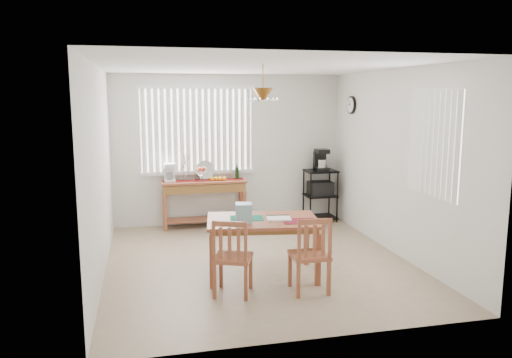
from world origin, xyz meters
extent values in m
cube|color=tan|center=(0.00, 0.00, -0.01)|extent=(4.00, 4.50, 0.01)
cube|color=silver|center=(0.00, 2.30, 1.30)|extent=(4.00, 0.10, 2.60)
cube|color=silver|center=(0.00, -2.30, 1.30)|extent=(4.00, 0.10, 2.60)
cube|color=silver|center=(-2.05, 0.00, 1.30)|extent=(0.10, 4.50, 2.60)
cube|color=silver|center=(2.05, 0.00, 1.30)|extent=(0.10, 4.50, 2.60)
cube|color=white|center=(0.00, 0.00, 2.65)|extent=(4.00, 4.50, 0.10)
cube|color=white|center=(-0.55, 2.25, 1.65)|extent=(1.90, 0.01, 1.40)
cube|color=white|center=(-1.45, 2.23, 1.65)|extent=(0.07, 0.03, 1.40)
cube|color=white|center=(-1.34, 2.23, 1.65)|extent=(0.07, 0.03, 1.40)
cube|color=white|center=(-1.24, 2.23, 1.65)|extent=(0.07, 0.03, 1.40)
cube|color=white|center=(-1.13, 2.23, 1.65)|extent=(0.07, 0.03, 1.40)
cube|color=white|center=(-1.03, 2.23, 1.65)|extent=(0.07, 0.03, 1.40)
cube|color=white|center=(-0.92, 2.23, 1.65)|extent=(0.07, 0.03, 1.40)
cube|color=white|center=(-0.81, 2.23, 1.65)|extent=(0.07, 0.03, 1.40)
cube|color=white|center=(-0.71, 2.23, 1.65)|extent=(0.07, 0.03, 1.40)
cube|color=white|center=(-0.60, 2.23, 1.65)|extent=(0.07, 0.03, 1.40)
cube|color=white|center=(-0.50, 2.23, 1.65)|extent=(0.07, 0.03, 1.40)
cube|color=white|center=(-0.39, 2.23, 1.65)|extent=(0.07, 0.03, 1.40)
cube|color=white|center=(-0.29, 2.23, 1.65)|extent=(0.07, 0.03, 1.40)
cube|color=white|center=(-0.18, 2.23, 1.65)|extent=(0.07, 0.03, 1.40)
cube|color=white|center=(-0.08, 2.23, 1.65)|extent=(0.07, 0.03, 1.40)
cube|color=white|center=(0.03, 2.23, 1.65)|extent=(0.07, 0.03, 1.40)
cube|color=white|center=(0.14, 2.23, 1.65)|extent=(0.07, 0.03, 1.40)
cube|color=white|center=(0.24, 2.23, 1.65)|extent=(0.07, 0.03, 1.40)
cube|color=white|center=(0.35, 2.23, 1.65)|extent=(0.07, 0.03, 1.40)
cube|color=white|center=(-0.55, 2.22, 0.92)|extent=(1.98, 0.06, 0.06)
cube|color=white|center=(-0.55, 2.22, 2.38)|extent=(1.98, 0.06, 0.06)
cube|color=white|center=(2.00, -0.90, 1.65)|extent=(0.01, 1.10, 1.30)
cube|color=white|center=(1.99, -1.40, 1.65)|extent=(0.03, 0.07, 1.30)
cube|color=white|center=(1.99, -1.29, 1.65)|extent=(0.03, 0.07, 1.30)
cube|color=white|center=(1.99, -1.18, 1.65)|extent=(0.03, 0.07, 1.30)
cube|color=white|center=(1.99, -1.07, 1.65)|extent=(0.03, 0.07, 1.30)
cube|color=white|center=(1.99, -0.96, 1.65)|extent=(0.03, 0.07, 1.30)
cube|color=white|center=(1.99, -0.85, 1.65)|extent=(0.03, 0.07, 1.30)
cube|color=white|center=(1.99, -0.74, 1.65)|extent=(0.03, 0.07, 1.30)
cube|color=white|center=(1.99, -0.63, 1.65)|extent=(0.03, 0.07, 1.30)
cube|color=white|center=(1.99, -0.52, 1.65)|extent=(0.03, 0.07, 1.30)
cube|color=white|center=(1.99, -0.41, 1.65)|extent=(0.03, 0.07, 1.30)
cylinder|color=black|center=(1.98, 1.55, 2.08)|extent=(0.04, 0.30, 0.30)
cylinder|color=white|center=(1.95, 1.55, 2.08)|extent=(0.01, 0.25, 0.25)
cylinder|color=olive|center=(-0.06, -0.52, 2.43)|extent=(0.01, 0.01, 0.34)
cone|color=olive|center=(-0.06, -0.52, 2.25)|extent=(0.24, 0.24, 0.14)
sphere|color=white|center=(0.10, -0.52, 2.19)|extent=(0.05, 0.05, 0.05)
sphere|color=white|center=(0.02, -0.38, 2.19)|extent=(0.05, 0.05, 0.05)
sphere|color=white|center=(-0.14, -0.38, 2.19)|extent=(0.05, 0.05, 0.05)
sphere|color=white|center=(-0.22, -0.52, 2.19)|extent=(0.05, 0.05, 0.05)
sphere|color=white|center=(-0.14, -0.66, 2.19)|extent=(0.05, 0.05, 0.05)
sphere|color=white|center=(0.02, -0.66, 2.19)|extent=(0.05, 0.05, 0.05)
cube|color=#9C5335|center=(-0.47, 2.03, 0.79)|extent=(1.43, 0.40, 0.04)
cube|color=olive|center=(-0.47, 2.03, 0.69)|extent=(1.38, 0.37, 0.14)
cube|color=#9C5335|center=(-1.14, 1.87, 0.31)|extent=(0.05, 0.05, 0.62)
cube|color=#9C5335|center=(0.20, 1.87, 0.31)|extent=(0.05, 0.05, 0.62)
cube|color=#9C5335|center=(-1.14, 2.19, 0.31)|extent=(0.05, 0.05, 0.62)
cube|color=#9C5335|center=(0.20, 2.19, 0.31)|extent=(0.05, 0.05, 0.62)
cube|color=#9C5335|center=(-0.47, 2.03, 0.13)|extent=(1.33, 0.35, 0.03)
cube|color=red|center=(-0.25, 2.03, 0.19)|extent=(0.27, 0.20, 0.09)
cube|color=maroon|center=(-0.47, 2.03, 0.81)|extent=(1.36, 0.22, 0.01)
cube|color=white|center=(-1.05, 2.03, 0.83)|extent=(0.18, 0.21, 0.04)
cube|color=white|center=(-1.05, 2.10, 0.94)|extent=(0.18, 0.07, 0.27)
cube|color=white|center=(-1.05, 2.01, 1.09)|extent=(0.18, 0.20, 0.06)
cylinder|color=white|center=(-1.05, 2.00, 0.91)|extent=(0.12, 0.12, 0.12)
cylinder|color=white|center=(-0.52, 2.01, 0.85)|extent=(0.04, 0.04, 0.09)
cone|color=white|center=(-0.52, 2.01, 0.94)|extent=(0.23, 0.23, 0.08)
sphere|color=red|center=(-0.47, 2.01, 1.01)|extent=(0.07, 0.07, 0.07)
sphere|color=red|center=(-0.54, 2.05, 1.01)|extent=(0.07, 0.07, 0.07)
sphere|color=red|center=(-0.54, 1.97, 1.01)|extent=(0.07, 0.07, 0.07)
sphere|color=#F79C0D|center=(-0.35, 1.96, 0.84)|extent=(0.07, 0.07, 0.07)
sphere|color=#F79C0D|center=(-0.28, 1.96, 0.84)|extent=(0.07, 0.07, 0.07)
sphere|color=#F79C0D|center=(-0.20, 1.96, 0.84)|extent=(0.07, 0.07, 0.07)
sphere|color=#F79C0D|center=(-0.13, 1.96, 0.84)|extent=(0.07, 0.07, 0.07)
cylinder|color=silver|center=(-0.43, 2.19, 0.97)|extent=(0.32, 0.08, 0.32)
cylinder|color=white|center=(-0.79, 2.07, 0.87)|extent=(0.07, 0.07, 0.13)
cylinder|color=#4C3823|center=(-0.79, 2.07, 1.13)|extent=(0.08, 0.04, 0.40)
cylinder|color=#4C3823|center=(-0.79, 2.07, 1.16)|extent=(0.12, 0.05, 0.43)
cylinder|color=#4C3823|center=(-0.79, 2.07, 1.11)|extent=(0.16, 0.07, 0.32)
cylinder|color=#4C3823|center=(-0.79, 2.07, 1.18)|extent=(0.05, 0.02, 0.49)
cylinder|color=#4C3823|center=(-0.79, 2.07, 1.10)|extent=(0.20, 0.09, 0.28)
cylinder|color=black|center=(0.11, 2.07, 0.91)|extent=(0.07, 0.07, 0.21)
cylinder|color=black|center=(0.11, 2.07, 1.05)|extent=(0.03, 0.03, 0.07)
cylinder|color=black|center=(1.37, 1.80, 0.46)|extent=(0.03, 0.03, 0.92)
cylinder|color=black|center=(1.87, 1.80, 0.46)|extent=(0.03, 0.03, 0.92)
cylinder|color=black|center=(1.37, 2.19, 0.46)|extent=(0.03, 0.03, 0.92)
cylinder|color=black|center=(1.87, 2.19, 0.46)|extent=(0.03, 0.03, 0.92)
cube|color=black|center=(1.62, 1.99, 0.91)|extent=(0.54, 0.43, 0.03)
cube|color=black|center=(1.62, 1.99, 0.46)|extent=(0.54, 0.43, 0.03)
cube|color=black|center=(1.62, 1.99, 0.07)|extent=(0.54, 0.43, 0.03)
cube|color=black|center=(1.62, 1.99, 0.60)|extent=(0.41, 0.33, 0.24)
cube|color=black|center=(1.62, 1.97, 0.95)|extent=(0.22, 0.26, 0.05)
cube|color=black|center=(1.62, 2.06, 1.09)|extent=(0.22, 0.09, 0.33)
cube|color=black|center=(1.62, 1.97, 1.27)|extent=(0.22, 0.24, 0.08)
cylinder|color=silver|center=(1.62, 1.96, 1.05)|extent=(0.14, 0.14, 0.14)
cube|color=#9C5335|center=(-0.06, -0.52, 0.71)|extent=(1.47, 1.06, 0.04)
cube|color=olive|center=(-0.06, -0.52, 0.66)|extent=(1.36, 0.95, 0.06)
cube|color=#9C5335|center=(-0.73, -0.81, 0.32)|extent=(0.08, 0.08, 0.63)
cube|color=#9C5335|center=(0.50, -0.99, 0.32)|extent=(0.08, 0.08, 0.63)
cube|color=#9C5335|center=(-0.62, -0.06, 0.32)|extent=(0.08, 0.08, 0.63)
cube|color=#9C5335|center=(0.61, -0.24, 0.32)|extent=(0.08, 0.08, 0.63)
cube|color=#12694E|center=(-0.25, -0.45, 0.73)|extent=(0.45, 0.35, 0.01)
cube|color=maroon|center=(0.35, -0.73, 0.73)|extent=(0.45, 0.35, 0.01)
cube|color=white|center=(0.12, -0.60, 0.74)|extent=(0.32, 0.27, 0.02)
cube|color=black|center=(0.14, -0.47, 0.74)|extent=(0.29, 0.07, 0.03)
cube|color=#82B2BE|center=(-0.32, -0.63, 0.84)|extent=(0.22, 0.22, 0.23)
cube|color=#9C5335|center=(-0.53, -1.01, 0.42)|extent=(0.53, 0.53, 0.04)
cube|color=#9C5335|center=(-0.30, -0.91, 0.20)|extent=(0.05, 0.05, 0.40)
cube|color=#9C5335|center=(-0.63, -0.79, 0.20)|extent=(0.05, 0.05, 0.40)
cube|color=#9C5335|center=(-0.42, -1.24, 0.20)|extent=(0.05, 0.05, 0.40)
cube|color=#9C5335|center=(-0.75, -1.12, 0.20)|extent=(0.05, 0.05, 0.40)
cube|color=#9C5335|center=(-0.43, -1.25, 0.67)|extent=(0.04, 0.04, 0.45)
cube|color=#9C5335|center=(-0.76, -1.13, 0.67)|extent=(0.04, 0.04, 0.45)
cube|color=#9C5335|center=(-0.59, -1.19, 0.86)|extent=(0.36, 0.16, 0.06)
cube|color=#9C5335|center=(-0.50, -1.22, 0.64)|extent=(0.04, 0.03, 0.36)
cube|color=#9C5335|center=(-0.59, -1.19, 0.64)|extent=(0.04, 0.03, 0.36)
cube|color=#9C5335|center=(-0.68, -1.15, 0.64)|extent=(0.04, 0.03, 0.36)
cube|color=#9C5335|center=(0.34, -1.13, 0.43)|extent=(0.43, 0.43, 0.04)
cube|color=#9C5335|center=(0.52, -0.96, 0.20)|extent=(0.04, 0.04, 0.41)
cube|color=#9C5335|center=(0.17, -0.95, 0.20)|extent=(0.04, 0.04, 0.41)
cube|color=#9C5335|center=(0.51, -1.31, 0.20)|extent=(0.04, 0.04, 0.41)
cube|color=#9C5335|center=(0.16, -1.30, 0.20)|extent=(0.04, 0.04, 0.41)
cube|color=#9C5335|center=(0.51, -1.32, 0.67)|extent=(0.04, 0.04, 0.45)
cube|color=#9C5335|center=(0.16, -1.31, 0.67)|extent=(0.04, 0.04, 0.45)
cube|color=#9C5335|center=(0.33, -1.32, 0.87)|extent=(0.38, 0.04, 0.06)
cube|color=#9C5335|center=(0.43, -1.32, 0.65)|extent=(0.04, 0.02, 0.36)
cube|color=#9C5335|center=(0.33, -1.32, 0.65)|extent=(0.04, 0.02, 0.36)
cube|color=#9C5335|center=(0.23, -1.32, 0.65)|extent=(0.04, 0.02, 0.36)
camera|label=1|loc=(-1.48, -6.33, 2.21)|focal=35.00mm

